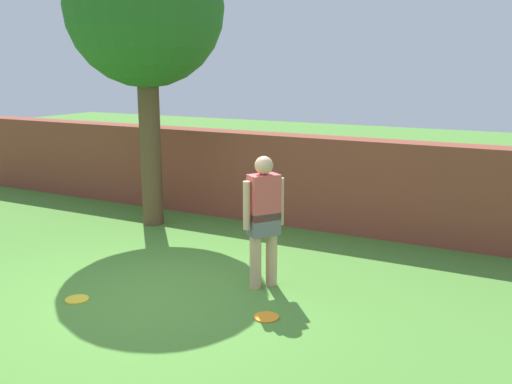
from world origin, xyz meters
The scene contains 6 objects.
ground_plane centered at (0.00, 0.00, 0.00)m, with size 40.00×40.00×0.00m, color #4C8433.
brick_wall centered at (-1.50, 3.69, 0.76)m, with size 12.63×0.50×1.52m, color brown.
tree centered at (-2.01, 2.55, 3.51)m, with size 2.52×2.52×4.82m.
person centered at (0.95, 0.90, 0.90)m, with size 0.39×0.46×1.62m.
frisbee_orange centered at (1.38, 0.11, 0.01)m, with size 0.27×0.27×0.02m, color orange.
frisbee_yellow centered at (-0.77, -0.48, 0.01)m, with size 0.27×0.27×0.02m, color yellow.
Camera 1 is at (3.92, -4.97, 2.66)m, focal length 39.93 mm.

